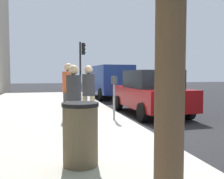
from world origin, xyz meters
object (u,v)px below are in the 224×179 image
(parking_meter, at_px, (114,88))
(trash_bin, at_px, (80,134))
(pedestrian_bystander, at_px, (74,93))
(parked_van_far, at_px, (109,80))
(parked_sedan_near, at_px, (150,92))
(pedestrian_at_meter, at_px, (88,89))
(traffic_signal, at_px, (82,60))
(parking_officer, at_px, (69,86))

(parking_meter, height_order, trash_bin, parking_meter)
(pedestrian_bystander, relative_size, parked_van_far, 0.32)
(parked_sedan_near, distance_m, parked_van_far, 7.37)
(pedestrian_at_meter, relative_size, traffic_signal, 0.48)
(pedestrian_bystander, height_order, parked_van_far, parked_van_far)
(pedestrian_bystander, distance_m, trash_bin, 2.36)
(parking_meter, height_order, parked_van_far, parked_van_far)
(pedestrian_at_meter, relative_size, parked_sedan_near, 0.39)
(parked_sedan_near, xyz_separation_m, parked_van_far, (7.36, 0.00, 0.36))
(pedestrian_bystander, distance_m, parking_officer, 1.86)
(traffic_signal, bearing_deg, pedestrian_at_meter, 174.41)
(parked_sedan_near, xyz_separation_m, trash_bin, (-5.26, 3.37, -0.24))
(traffic_signal, xyz_separation_m, trash_bin, (-12.58, 1.53, -1.92))
(trash_bin, bearing_deg, pedestrian_bystander, -2.39)
(traffic_signal, bearing_deg, parked_van_far, -88.59)
(pedestrian_at_meter, bearing_deg, pedestrian_bystander, -143.29)
(parked_sedan_near, height_order, traffic_signal, traffic_signal)
(traffic_signal, distance_m, trash_bin, 12.82)
(pedestrian_bystander, xyz_separation_m, parking_officer, (1.85, 0.00, 0.09))
(traffic_signal, bearing_deg, pedestrian_bystander, 172.06)
(parking_meter, bearing_deg, trash_bin, 158.11)
(pedestrian_at_meter, distance_m, parking_officer, 0.90)
(traffic_signal, bearing_deg, parking_meter, 179.85)
(parked_van_far, bearing_deg, parking_officer, 158.85)
(parked_sedan_near, bearing_deg, trash_bin, 147.38)
(parking_officer, xyz_separation_m, parked_sedan_near, (1.10, -3.28, -0.34))
(traffic_signal, height_order, trash_bin, traffic_signal)
(parking_meter, bearing_deg, parked_sedan_near, -50.84)
(parked_sedan_near, bearing_deg, traffic_signal, 14.12)
(parked_van_far, bearing_deg, pedestrian_at_meter, 163.43)
(parked_sedan_near, height_order, parked_van_far, parked_van_far)
(parked_van_far, distance_m, trash_bin, 13.08)
(parking_officer, bearing_deg, traffic_signal, 113.40)
(pedestrian_bystander, distance_m, parked_van_far, 10.82)
(pedestrian_bystander, height_order, parking_officer, parking_officer)
(parked_sedan_near, height_order, trash_bin, parked_sedan_near)
(parked_van_far, distance_m, traffic_signal, 2.26)
(pedestrian_at_meter, distance_m, parked_sedan_near, 3.29)
(parked_van_far, relative_size, trash_bin, 5.22)
(parking_officer, bearing_deg, parking_meter, 16.56)
(parking_meter, distance_m, pedestrian_at_meter, 0.92)
(parking_meter, distance_m, trash_bin, 4.07)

